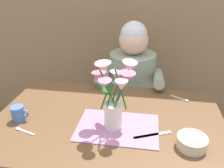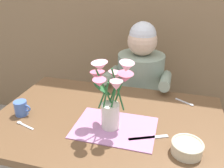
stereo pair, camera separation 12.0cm
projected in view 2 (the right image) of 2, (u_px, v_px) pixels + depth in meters
name	position (u px, v px, depth m)	size (l,w,h in m)	color
dining_table	(108.00, 133.00, 1.29)	(1.20, 0.80, 0.74)	brown
seated_person	(139.00, 96.00, 1.84)	(0.45, 0.47, 1.14)	#4C4C56
striped_placemat	(115.00, 128.00, 1.17)	(0.40, 0.28, 0.01)	#B275A3
flower_vase	(111.00, 93.00, 1.10)	(0.24, 0.25, 0.35)	silver
ceramic_bowl	(187.00, 147.00, 0.99)	(0.14, 0.14, 0.06)	beige
dinner_knife	(148.00, 138.00, 1.09)	(0.19, 0.02, 0.01)	silver
tea_cup	(21.00, 108.00, 1.26)	(0.09, 0.07, 0.08)	#476BB7
spoon_0	(23.00, 124.00, 1.19)	(0.12, 0.05, 0.01)	silver
spoon_1	(187.00, 103.00, 1.38)	(0.11, 0.07, 0.01)	silver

